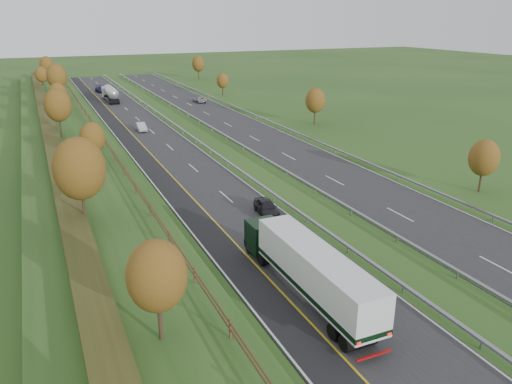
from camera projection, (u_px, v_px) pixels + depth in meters
ground at (221, 149)px, 74.50m from camera, size 400.00×400.00×0.00m
near_carriageway at (160, 146)px, 75.73m from camera, size 10.50×200.00×0.04m
far_carriageway at (259, 136)px, 82.06m from camera, size 10.50×200.00×0.04m
hard_shoulder at (135, 149)px, 74.28m from camera, size 3.00×200.00×0.04m
lane_markings at (200, 142)px, 78.07m from camera, size 26.75×200.00×0.01m
embankment_left at (69, 149)px, 70.40m from camera, size 12.00×200.00×2.00m
hedge_left at (52, 140)px, 69.12m from camera, size 2.20×180.00×1.10m
fence_left at (101, 135)px, 71.20m from camera, size 0.12×189.06×1.20m
median_barrier_near at (196, 139)px, 77.72m from camera, size 0.32×200.00×0.71m
median_barrier_far at (226, 136)px, 79.68m from camera, size 0.32×200.00×0.71m
outer_barrier_far at (290, 130)px, 84.09m from camera, size 0.32×200.00×0.71m
trees_left at (69, 115)px, 65.85m from camera, size 6.64×164.30×7.66m
trees_far at (259, 85)px, 110.91m from camera, size 8.45×118.60×7.12m
box_lorry at (308, 268)px, 34.43m from camera, size 2.58×16.28×4.06m
road_tanker at (110, 93)px, 115.43m from camera, size 2.40×11.22×3.46m
car_dark_near at (267, 207)px, 49.55m from camera, size 2.29×4.57×1.50m
car_silver_mid at (141, 127)px, 85.83m from camera, size 1.55×4.24×1.39m
car_small_far at (101, 89)px, 129.18m from camera, size 2.59×5.18×1.44m
car_oncoming at (200, 99)px, 114.20m from camera, size 2.33×4.69×1.28m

